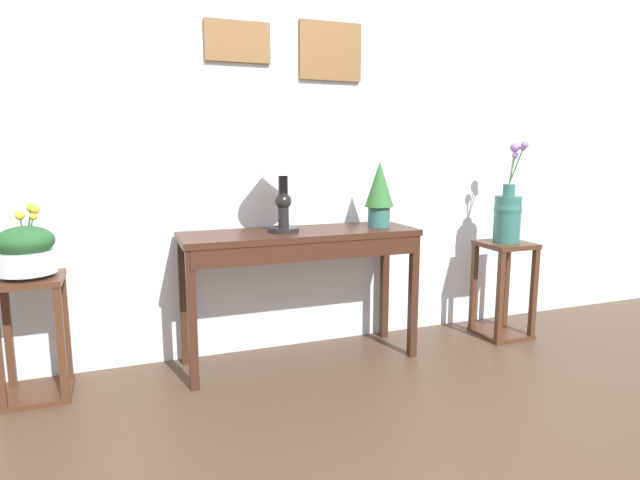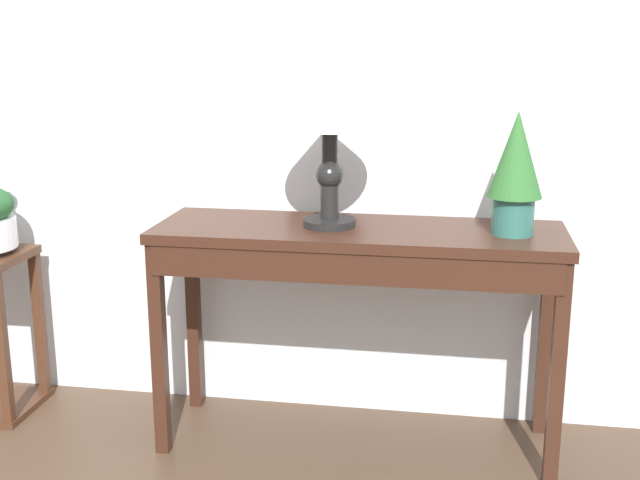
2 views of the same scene
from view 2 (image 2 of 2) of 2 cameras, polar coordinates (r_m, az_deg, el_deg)
The scene contains 4 objects.
back_wall_with_art at distance 2.92m, azimuth 2.17°, elevation 14.35°, with size 9.00×0.13×2.80m.
console_table at distance 2.68m, azimuth 2.63°, elevation -1.37°, with size 1.35×0.43×0.78m.
table_lamp at distance 2.63m, azimuth 0.69°, elevation 9.03°, with size 0.29×0.29×0.51m.
potted_plant_on_console at distance 2.62m, azimuth 13.57°, elevation 4.99°, with size 0.17×0.17×0.39m.
Camera 2 is at (0.38, -1.37, 1.39)m, focal length 45.60 mm.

